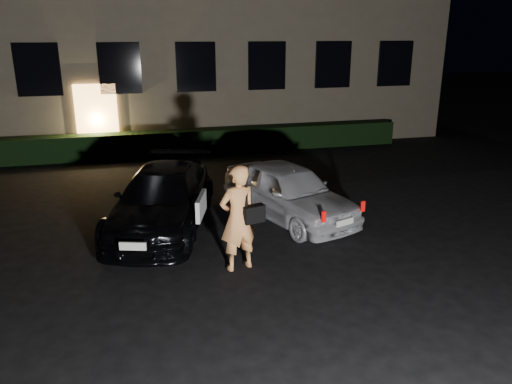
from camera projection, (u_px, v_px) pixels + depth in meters
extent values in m
plane|color=black|center=(293.00, 292.00, 8.42)|extent=(80.00, 80.00, 0.00)
cube|color=#FFB259|center=(97.00, 121.00, 17.28)|extent=(1.40, 0.10, 2.50)
cube|color=black|center=(38.00, 70.00, 16.33)|extent=(1.40, 0.10, 1.70)
cube|color=black|center=(120.00, 68.00, 16.95)|extent=(1.40, 0.10, 1.70)
cube|color=black|center=(196.00, 67.00, 17.58)|extent=(1.40, 0.10, 1.70)
cube|color=black|center=(267.00, 66.00, 18.20)|extent=(1.40, 0.10, 1.70)
cube|color=black|center=(333.00, 65.00, 18.82)|extent=(1.40, 0.10, 1.70)
cube|color=black|center=(395.00, 64.00, 19.44)|extent=(1.40, 0.10, 1.70)
cube|color=black|center=(200.00, 141.00, 17.96)|extent=(15.00, 0.70, 0.85)
imported|color=black|center=(162.00, 199.00, 11.05)|extent=(3.12, 4.90, 1.32)
cube|color=white|center=(201.00, 206.00, 10.16)|extent=(0.36, 0.93, 0.44)
cube|color=silver|center=(133.00, 246.00, 8.83)|extent=(0.47, 0.18, 0.15)
imported|color=silver|center=(288.00, 191.00, 11.60)|extent=(2.75, 4.15, 1.31)
cube|color=red|center=(324.00, 217.00, 9.84)|extent=(0.09, 0.07, 0.22)
cube|color=red|center=(363.00, 206.00, 10.43)|extent=(0.09, 0.07, 0.22)
cube|color=silver|center=(345.00, 222.00, 10.16)|extent=(0.42, 0.18, 0.13)
imported|color=#FBA258|center=(238.00, 218.00, 9.00)|extent=(0.83, 0.66, 1.99)
cube|color=black|center=(254.00, 214.00, 8.98)|extent=(0.44, 0.29, 0.32)
cube|color=black|center=(246.00, 191.00, 8.82)|extent=(0.06, 0.08, 0.62)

